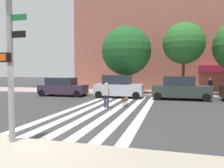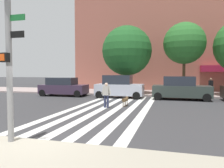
% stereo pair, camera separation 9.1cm
% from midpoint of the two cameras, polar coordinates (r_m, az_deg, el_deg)
% --- Properties ---
extents(ground_plane, '(160.00, 160.00, 0.00)m').
position_cam_midpoint_polar(ground_plane, '(14.03, -2.14, -6.37)').
color(ground_plane, '#353538').
extents(sidewalk_far, '(80.00, 6.00, 0.15)m').
position_cam_midpoint_polar(sidewalk_far, '(24.00, 5.21, -2.27)').
color(sidewalk_far, '#A5928E').
rests_on(sidewalk_far, ground_plane).
extents(crosswalk_stripes, '(4.95, 14.04, 0.01)m').
position_cam_midpoint_polar(crosswalk_stripes, '(13.92, -0.56, -6.43)').
color(crosswalk_stripes, silver).
rests_on(crosswalk_stripes, ground_plane).
extents(traffic_light_pole, '(0.74, 0.46, 5.80)m').
position_cam_midpoint_polar(traffic_light_pole, '(7.32, -26.29, 12.35)').
color(traffic_light_pole, gray).
rests_on(traffic_light_pole, sidewalk_near).
extents(parked_car_near_curb, '(4.66, 2.15, 1.81)m').
position_cam_midpoint_polar(parked_car_near_curb, '(21.58, -13.17, -0.77)').
color(parked_car_near_curb, '#3A293F').
rests_on(parked_car_near_curb, ground_plane).
extents(parked_car_behind_first, '(4.36, 2.10, 2.07)m').
position_cam_midpoint_polar(parked_car_behind_first, '(19.53, 1.66, -0.77)').
color(parked_car_behind_first, '#B1B6C6').
rests_on(parked_car_behind_first, ground_plane).
extents(parked_car_third_in_line, '(4.76, 2.08, 1.99)m').
position_cam_midpoint_polar(parked_car_third_in_line, '(19.02, 17.68, -1.15)').
color(parked_car_third_in_line, '#2F3934').
rests_on(parked_car_third_in_line, ground_plane).
extents(street_tree_nearest, '(5.09, 5.09, 6.95)m').
position_cam_midpoint_polar(street_tree_nearest, '(22.17, 3.75, 8.87)').
color(street_tree_nearest, '#4C3823').
rests_on(street_tree_nearest, sidewalk_far).
extents(street_tree_middle, '(4.00, 4.00, 6.98)m').
position_cam_midpoint_polar(street_tree_middle, '(22.00, 18.54, 10.26)').
color(street_tree_middle, '#4C3823').
rests_on(street_tree_middle, sidewalk_far).
extents(pedestrian_dog_walker, '(0.71, 0.30, 1.64)m').
position_cam_midpoint_polar(pedestrian_dog_walker, '(13.97, -1.73, -2.58)').
color(pedestrian_dog_walker, '#282D4C').
rests_on(pedestrian_dog_walker, ground_plane).
extents(dog_on_leash, '(0.35, 0.95, 0.65)m').
position_cam_midpoint_polar(dog_on_leash, '(14.63, 3.42, -4.24)').
color(dog_on_leash, brown).
rests_on(dog_on_leash, ground_plane).
extents(pedestrian_bystander, '(0.56, 0.56, 1.64)m').
position_cam_midpoint_polar(pedestrian_bystander, '(21.96, 24.67, -0.41)').
color(pedestrian_bystander, black).
rests_on(pedestrian_bystander, sidewalk_far).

